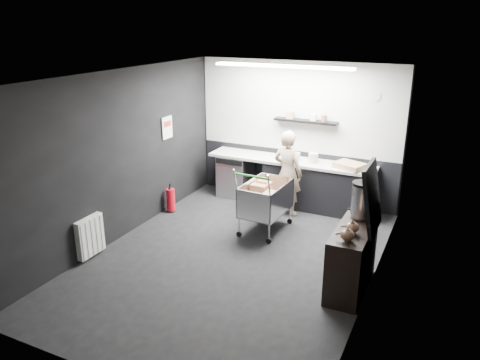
% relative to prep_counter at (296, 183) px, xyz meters
% --- Properties ---
extents(floor, '(5.50, 5.50, 0.00)m').
position_rel_prep_counter_xyz_m(floor, '(-0.14, -2.42, -0.46)').
color(floor, black).
rests_on(floor, ground).
extents(ceiling, '(5.50, 5.50, 0.00)m').
position_rel_prep_counter_xyz_m(ceiling, '(-0.14, -2.42, 2.24)').
color(ceiling, silver).
rests_on(ceiling, wall_back).
extents(wall_back, '(5.50, 0.00, 5.50)m').
position_rel_prep_counter_xyz_m(wall_back, '(-0.14, 0.33, 0.89)').
color(wall_back, black).
rests_on(wall_back, floor).
extents(wall_front, '(5.50, 0.00, 5.50)m').
position_rel_prep_counter_xyz_m(wall_front, '(-0.14, -5.17, 0.89)').
color(wall_front, black).
rests_on(wall_front, floor).
extents(wall_left, '(0.00, 5.50, 5.50)m').
position_rel_prep_counter_xyz_m(wall_left, '(-2.14, -2.42, 0.89)').
color(wall_left, black).
rests_on(wall_left, floor).
extents(wall_right, '(0.00, 5.50, 5.50)m').
position_rel_prep_counter_xyz_m(wall_right, '(1.86, -2.42, 0.89)').
color(wall_right, black).
rests_on(wall_right, floor).
extents(kitchen_wall_panel, '(3.95, 0.02, 1.70)m').
position_rel_prep_counter_xyz_m(kitchen_wall_panel, '(-0.14, 0.31, 1.39)').
color(kitchen_wall_panel, silver).
rests_on(kitchen_wall_panel, wall_back).
extents(dado_panel, '(3.95, 0.02, 1.00)m').
position_rel_prep_counter_xyz_m(dado_panel, '(-0.14, 0.31, 0.04)').
color(dado_panel, black).
rests_on(dado_panel, wall_back).
extents(floating_shelf, '(1.20, 0.22, 0.04)m').
position_rel_prep_counter_xyz_m(floating_shelf, '(0.06, 0.20, 1.16)').
color(floating_shelf, black).
rests_on(floating_shelf, wall_back).
extents(wall_clock, '(0.20, 0.03, 0.20)m').
position_rel_prep_counter_xyz_m(wall_clock, '(1.26, 0.30, 1.69)').
color(wall_clock, silver).
rests_on(wall_clock, wall_back).
extents(poster, '(0.02, 0.30, 0.40)m').
position_rel_prep_counter_xyz_m(poster, '(-2.12, -1.12, 1.09)').
color(poster, white).
rests_on(poster, wall_left).
extents(poster_red_band, '(0.02, 0.22, 0.10)m').
position_rel_prep_counter_xyz_m(poster_red_band, '(-2.11, -1.12, 1.16)').
color(poster_red_band, red).
rests_on(poster_red_band, poster).
extents(radiator, '(0.10, 0.50, 0.60)m').
position_rel_prep_counter_xyz_m(radiator, '(-2.08, -3.32, -0.11)').
color(radiator, silver).
rests_on(radiator, wall_left).
extents(ceiling_strip, '(2.40, 0.20, 0.04)m').
position_rel_prep_counter_xyz_m(ceiling_strip, '(-0.14, -0.57, 2.21)').
color(ceiling_strip, white).
rests_on(ceiling_strip, ceiling).
extents(prep_counter, '(3.20, 0.61, 0.90)m').
position_rel_prep_counter_xyz_m(prep_counter, '(0.00, 0.00, 0.00)').
color(prep_counter, black).
rests_on(prep_counter, floor).
extents(person, '(0.64, 0.49, 1.57)m').
position_rel_prep_counter_xyz_m(person, '(-0.02, -0.45, 0.33)').
color(person, beige).
rests_on(person, floor).
extents(shopping_cart, '(0.66, 1.05, 1.14)m').
position_rel_prep_counter_xyz_m(shopping_cart, '(-0.10, -1.29, 0.09)').
color(shopping_cart, silver).
rests_on(shopping_cart, floor).
extents(sideboard, '(0.50, 1.16, 1.74)m').
position_rel_prep_counter_xyz_m(sideboard, '(1.64, -2.45, 0.10)').
color(sideboard, black).
rests_on(sideboard, floor).
extents(fire_extinguisher, '(0.16, 0.16, 0.52)m').
position_rel_prep_counter_xyz_m(fire_extinguisher, '(-1.99, -1.31, -0.20)').
color(fire_extinguisher, red).
rests_on(fire_extinguisher, floor).
extents(cardboard_box, '(0.59, 0.52, 0.10)m').
position_rel_prep_counter_xyz_m(cardboard_box, '(1.00, -0.05, 0.49)').
color(cardboard_box, '#A78259').
rests_on(cardboard_box, prep_counter).
extents(pink_tub, '(0.18, 0.18, 0.18)m').
position_rel_prep_counter_xyz_m(pink_tub, '(0.31, 0.00, 0.53)').
color(pink_tub, beige).
rests_on(pink_tub, prep_counter).
extents(white_container, '(0.19, 0.15, 0.16)m').
position_rel_prep_counter_xyz_m(white_container, '(-0.04, -0.05, 0.52)').
color(white_container, silver).
rests_on(white_container, prep_counter).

